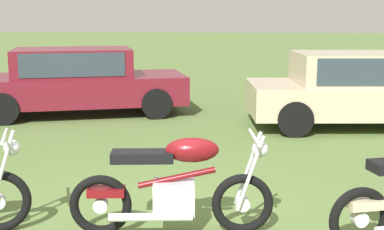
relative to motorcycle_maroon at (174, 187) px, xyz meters
The scene contains 3 objects.
motorcycle_maroon is the anchor object (origin of this frame).
car_burgundy 6.82m from the motorcycle_maroon, 116.79° to the left, with size 4.80×3.19×1.43m.
car_beige 6.20m from the motorcycle_maroon, 62.61° to the left, with size 4.75×2.40×1.43m.
Camera 1 is at (0.74, -4.69, 2.14)m, focal length 49.33 mm.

